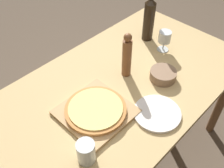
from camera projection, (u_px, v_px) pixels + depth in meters
ground_plane at (118, 156)px, 1.98m from camera, size 12.00×12.00×0.00m
dining_table at (121, 95)px, 1.50m from camera, size 0.86×1.52×0.77m
cutting_board at (96, 112)px, 1.28m from camera, size 0.32×0.32×0.02m
pizza at (96, 109)px, 1.27m from camera, size 0.30×0.30×0.02m
wine_bottle at (149, 19)px, 1.63m from camera, size 0.07×0.07×0.35m
pepper_mill at (127, 56)px, 1.40m from camera, size 0.05×0.05×0.27m
wine_glass at (165, 38)px, 1.58m from camera, size 0.08×0.08×0.13m
small_bowl at (163, 75)px, 1.44m from camera, size 0.15×0.15×0.05m
drinking_tumbler at (86, 152)px, 1.07m from camera, size 0.08×0.08×0.11m
dinner_plate at (157, 113)px, 1.28m from camera, size 0.23×0.23×0.01m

